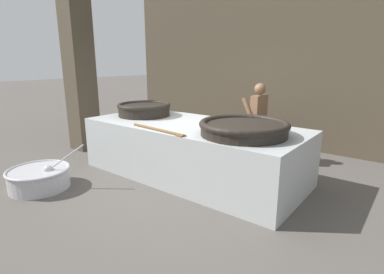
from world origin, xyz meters
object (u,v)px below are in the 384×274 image
giant_wok_far (244,128)px  prep_bowl_vegetables (39,177)px  cook (258,120)px  giant_wok_near (144,109)px

giant_wok_far → prep_bowl_vegetables: size_ratio=1.21×
giant_wok_far → prep_bowl_vegetables: 3.22m
giant_wok_far → prep_bowl_vegetables: giant_wok_far is taller
giant_wok_far → cook: (-0.50, 1.49, -0.18)m
prep_bowl_vegetables → giant_wok_near: bearing=81.5°
giant_wok_near → cook: bearing=35.6°
giant_wok_far → giant_wok_near: bearing=174.4°
giant_wok_far → prep_bowl_vegetables: (-2.57, -1.75, -0.83)m
cook → prep_bowl_vegetables: 3.90m
giant_wok_near → prep_bowl_vegetables: giant_wok_near is taller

